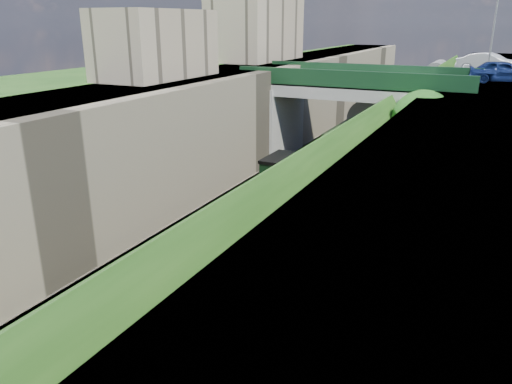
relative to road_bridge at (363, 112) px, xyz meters
name	(u,v)px	position (x,y,z in m)	size (l,w,h in m)	color
ground	(151,335)	(-0.94, -24.00, -4.08)	(160.00, 160.00, 0.00)	#1E4714
trackbed	(330,178)	(-0.94, -4.00, -3.98)	(10.00, 90.00, 0.20)	#473F38
retaining_wall	(258,122)	(-6.44, -4.00, -0.58)	(1.00, 90.00, 7.00)	#756B56
street_plateau_left	(216,118)	(-9.94, -4.00, -0.58)	(6.00, 90.00, 7.00)	#262628
street_plateau_right	(487,150)	(8.56, -4.00, -0.95)	(8.00, 90.00, 6.25)	#262628
embankment_slope	(411,145)	(4.05, -2.92, -1.32)	(4.43, 90.22, 6.36)	#1E4714
track_left	(303,172)	(-2.94, -4.00, -3.83)	(2.50, 90.00, 0.20)	black
track_right	(347,178)	(0.26, -4.00, -3.83)	(2.50, 90.00, 0.20)	black
road_bridge	(363,112)	(0.00, 0.00, 0.00)	(16.00, 6.40, 7.25)	gray
building_far	(257,25)	(-11.44, 6.00, 5.92)	(5.00, 10.00, 6.00)	gray
building_near	(156,44)	(-10.44, -10.00, 4.92)	(4.00, 8.00, 4.00)	gray
tree	(424,123)	(4.97, -5.13, 0.57)	(3.60, 3.80, 6.60)	black
lamppost	(494,32)	(7.63, 8.24, 5.49)	(0.87, 0.15, 6.00)	gray
car_blue	(503,72)	(8.69, 3.58, 2.94)	(1.80, 4.48, 1.53)	navy
car_silver	(489,63)	(7.60, 10.23, 2.99)	(1.73, 4.97, 1.64)	silver
locomotive	(270,219)	(0.26, -16.73, -2.18)	(3.10, 10.22, 3.83)	black
tender	(323,181)	(0.26, -9.37, -2.46)	(2.70, 6.00, 3.05)	black
coach_front	(375,132)	(0.26, 3.23, -2.03)	(2.90, 18.00, 3.70)	black
coach_middle	(414,100)	(0.26, 22.03, -2.03)	(2.90, 18.00, 3.70)	black
coach_rear	(436,82)	(0.26, 40.83, -2.03)	(2.90, 18.00, 3.70)	black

